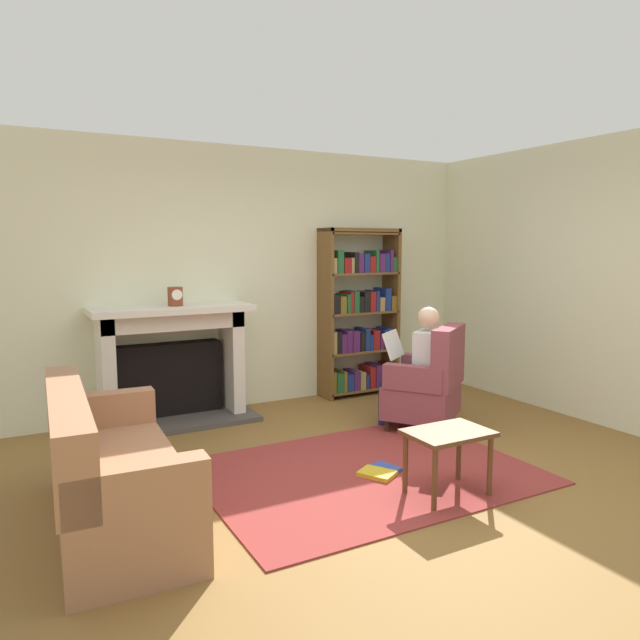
{
  "coord_description": "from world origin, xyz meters",
  "views": [
    {
      "loc": [
        -2.32,
        -3.25,
        1.7
      ],
      "look_at": [
        0.1,
        1.2,
        1.05
      ],
      "focal_mm": 32.97,
      "sensor_mm": 36.0,
      "label": 1
    }
  ],
  "objects_px": {
    "bookshelf": "(360,315)",
    "side_table": "(448,441)",
    "fireplace": "(171,361)",
    "seated_reader": "(417,362)",
    "mantel_clock": "(175,296)",
    "armchair_reading": "(429,384)",
    "sofa_floral": "(108,474)"
  },
  "relations": [
    {
      "from": "fireplace",
      "to": "side_table",
      "type": "distance_m",
      "value": 2.87
    },
    {
      "from": "seated_reader",
      "to": "mantel_clock",
      "type": "bearing_deg",
      "value": -67.5
    },
    {
      "from": "fireplace",
      "to": "bookshelf",
      "type": "xyz_separation_m",
      "value": [
        2.16,
        0.03,
        0.31
      ]
    },
    {
      "from": "seated_reader",
      "to": "sofa_floral",
      "type": "height_order",
      "value": "seated_reader"
    },
    {
      "from": "bookshelf",
      "to": "side_table",
      "type": "distance_m",
      "value": 2.85
    },
    {
      "from": "bookshelf",
      "to": "side_table",
      "type": "xyz_separation_m",
      "value": [
        -0.96,
        -2.63,
        -0.52
      ]
    },
    {
      "from": "armchair_reading",
      "to": "side_table",
      "type": "height_order",
      "value": "armchair_reading"
    },
    {
      "from": "fireplace",
      "to": "seated_reader",
      "type": "xyz_separation_m",
      "value": [
        1.95,
        -1.29,
        0.03
      ]
    },
    {
      "from": "bookshelf",
      "to": "armchair_reading",
      "type": "relative_size",
      "value": 1.94
    },
    {
      "from": "bookshelf",
      "to": "sofa_floral",
      "type": "height_order",
      "value": "bookshelf"
    },
    {
      "from": "fireplace",
      "to": "sofa_floral",
      "type": "relative_size",
      "value": 0.88
    },
    {
      "from": "fireplace",
      "to": "side_table",
      "type": "relative_size",
      "value": 2.72
    },
    {
      "from": "armchair_reading",
      "to": "side_table",
      "type": "relative_size",
      "value": 1.73
    },
    {
      "from": "mantel_clock",
      "to": "side_table",
      "type": "relative_size",
      "value": 0.32
    },
    {
      "from": "bookshelf",
      "to": "armchair_reading",
      "type": "bearing_deg",
      "value": -95.83
    },
    {
      "from": "seated_reader",
      "to": "side_table",
      "type": "relative_size",
      "value": 2.04
    },
    {
      "from": "mantel_clock",
      "to": "armchair_reading",
      "type": "distance_m",
      "value": 2.49
    },
    {
      "from": "bookshelf",
      "to": "seated_reader",
      "type": "bearing_deg",
      "value": -99.18
    },
    {
      "from": "side_table",
      "to": "mantel_clock",
      "type": "bearing_deg",
      "value": 115.0
    },
    {
      "from": "bookshelf",
      "to": "side_table",
      "type": "bearing_deg",
      "value": -110.12
    },
    {
      "from": "bookshelf",
      "to": "seated_reader",
      "type": "height_order",
      "value": "bookshelf"
    },
    {
      "from": "fireplace",
      "to": "mantel_clock",
      "type": "bearing_deg",
      "value": -72.68
    },
    {
      "from": "bookshelf",
      "to": "side_table",
      "type": "relative_size",
      "value": 3.36
    },
    {
      "from": "fireplace",
      "to": "side_table",
      "type": "height_order",
      "value": "fireplace"
    },
    {
      "from": "armchair_reading",
      "to": "bookshelf",
      "type": "bearing_deg",
      "value": -131.62
    },
    {
      "from": "sofa_floral",
      "to": "side_table",
      "type": "height_order",
      "value": "sofa_floral"
    },
    {
      "from": "seated_reader",
      "to": "sofa_floral",
      "type": "relative_size",
      "value": 0.66
    },
    {
      "from": "armchair_reading",
      "to": "seated_reader",
      "type": "xyz_separation_m",
      "value": [
        -0.07,
        0.1,
        0.2
      ]
    },
    {
      "from": "sofa_floral",
      "to": "seated_reader",
      "type": "bearing_deg",
      "value": -74.03
    },
    {
      "from": "seated_reader",
      "to": "fireplace",
      "type": "bearing_deg",
      "value": -69.22
    },
    {
      "from": "seated_reader",
      "to": "sofa_floral",
      "type": "xyz_separation_m",
      "value": [
        -2.84,
        -0.66,
        -0.3
      ]
    },
    {
      "from": "bookshelf",
      "to": "armchair_reading",
      "type": "height_order",
      "value": "bookshelf"
    }
  ]
}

